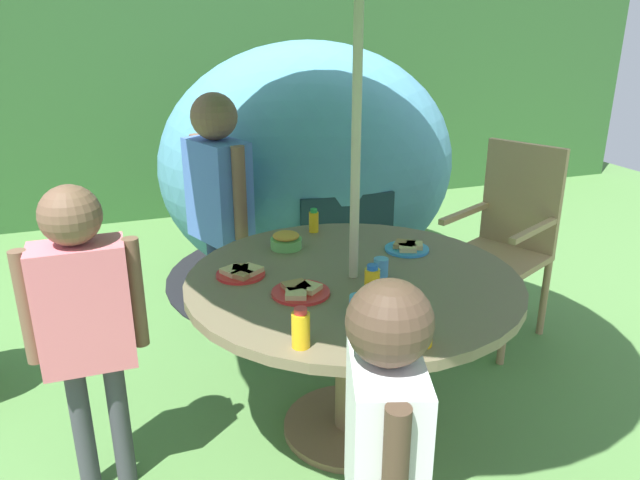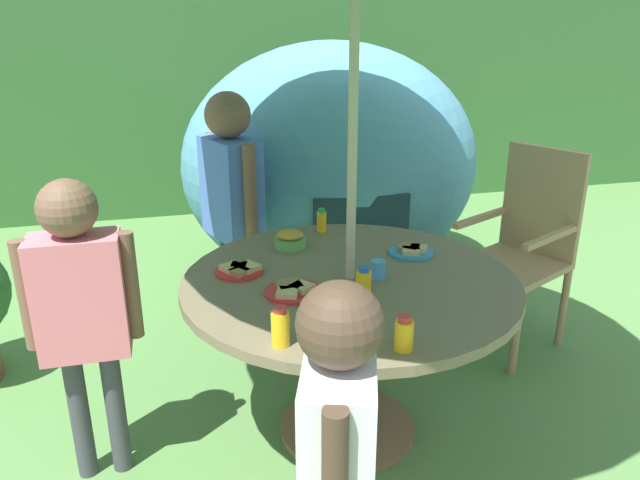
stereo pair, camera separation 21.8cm
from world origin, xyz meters
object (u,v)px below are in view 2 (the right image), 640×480
at_px(plate_center_front, 411,251).
at_px(juice_bottle_near_left, 322,221).
at_px(dome_tent, 331,166).
at_px(cup_near, 378,269).
at_px(child_in_white_shirt, 338,446).
at_px(cup_far, 347,305).
at_px(snack_bowl, 290,240).
at_px(juice_bottle_far_left, 403,334).
at_px(plate_center_back, 239,270).
at_px(plate_front_edge, 293,290).
at_px(juice_bottle_near_right, 363,284).
at_px(juice_bottle_far_right, 280,327).
at_px(child_in_pink_shirt, 80,297).
at_px(wooden_chair, 525,241).
at_px(child_in_blue_shirt, 231,189).
at_px(garden_table, 349,311).

xyz_separation_m(plate_center_front, juice_bottle_near_left, (-0.31, 0.37, 0.04)).
relative_size(dome_tent, cup_near, 27.20).
distance_m(child_in_white_shirt, cup_far, 0.72).
xyz_separation_m(snack_bowl, juice_bottle_far_left, (0.16, -0.96, 0.02)).
relative_size(child_in_white_shirt, plate_center_back, 5.96).
relative_size(plate_front_edge, cup_far, 3.16).
height_order(snack_bowl, plate_center_front, snack_bowl).
bearing_deg(juice_bottle_far_left, plate_front_edge, 116.78).
bearing_deg(child_in_white_shirt, cup_far, 0.18).
height_order(juice_bottle_near_right, cup_near, juice_bottle_near_right).
bearing_deg(juice_bottle_near_right, child_in_white_shirt, -112.02).
xyz_separation_m(plate_front_edge, juice_bottle_far_right, (-0.11, -0.36, 0.05)).
relative_size(child_in_pink_shirt, juice_bottle_near_left, 10.32).
height_order(juice_bottle_near_left, juice_bottle_far_right, juice_bottle_far_right).
bearing_deg(plate_center_front, juice_bottle_near_left, 129.55).
relative_size(child_in_white_shirt, cup_near, 15.54).
height_order(juice_bottle_near_left, cup_near, juice_bottle_near_left).
distance_m(cup_near, cup_far, 0.33).
relative_size(child_in_white_shirt, juice_bottle_far_left, 9.95).
xyz_separation_m(child_in_white_shirt, plate_center_back, (-0.10, 1.12, -0.00)).
xyz_separation_m(wooden_chair, plate_center_back, (-1.56, -0.40, 0.16)).
xyz_separation_m(child_in_blue_shirt, snack_bowl, (0.20, -0.54, -0.11)).
distance_m(child_in_blue_shirt, cup_far, 1.25).
bearing_deg(snack_bowl, plate_center_back, -137.22).
bearing_deg(cup_far, dome_tent, 76.56).
relative_size(wooden_chair, plate_center_back, 5.46).
relative_size(snack_bowl, cup_near, 1.87).
height_order(wooden_chair, juice_bottle_near_left, wooden_chair).
distance_m(juice_bottle_near_left, juice_bottle_far_left, 1.13).
xyz_separation_m(plate_front_edge, cup_far, (0.15, -0.20, 0.02)).
relative_size(juice_bottle_far_left, cup_near, 1.56).
distance_m(garden_table, wooden_chair, 1.27).
distance_m(child_in_blue_shirt, snack_bowl, 0.58).
distance_m(plate_front_edge, plate_center_front, 0.64).
distance_m(snack_bowl, plate_front_edge, 0.49).
height_order(child_in_blue_shirt, plate_center_front, child_in_blue_shirt).
height_order(plate_center_front, plate_center_back, same).
distance_m(garden_table, plate_front_edge, 0.31).
bearing_deg(child_in_pink_shirt, child_in_blue_shirt, 55.21).
relative_size(child_in_white_shirt, plate_front_edge, 5.33).
xyz_separation_m(wooden_chair, cup_near, (-1.04, -0.59, 0.18)).
bearing_deg(garden_table, cup_near, -16.90).
height_order(child_in_pink_shirt, juice_bottle_far_left, child_in_pink_shirt).
relative_size(child_in_blue_shirt, plate_center_front, 6.99).
bearing_deg(snack_bowl, cup_far, -84.70).
height_order(plate_front_edge, juice_bottle_far_left, juice_bottle_far_left).
xyz_separation_m(wooden_chair, snack_bowl, (-1.30, -0.16, 0.18)).
distance_m(wooden_chair, plate_center_back, 1.62).
distance_m(snack_bowl, juice_bottle_far_right, 0.87).
bearing_deg(juice_bottle_near_right, child_in_blue_shirt, 107.03).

